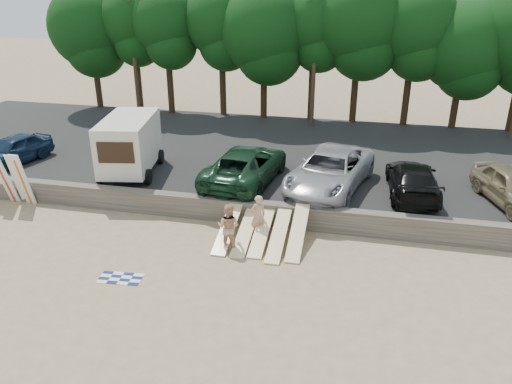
{
  "coord_description": "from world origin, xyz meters",
  "views": [
    {
      "loc": [
        5.42,
        -15.37,
        9.65
      ],
      "look_at": [
        1.27,
        3.0,
        1.44
      ],
      "focal_mm": 35.0,
      "sensor_mm": 36.0,
      "label": 1
    }
  ],
  "objects_px": {
    "box_trailer": "(129,143)",
    "car_1": "(245,165)",
    "beachgoer_a": "(258,216)",
    "car_2": "(330,171)",
    "car_0": "(12,150)",
    "car_3": "(413,179)",
    "beachgoer_b": "(228,227)",
    "cooler": "(246,225)"
  },
  "relations": [
    {
      "from": "car_0",
      "to": "cooler",
      "type": "height_order",
      "value": "car_0"
    },
    {
      "from": "car_2",
      "to": "beachgoer_a",
      "type": "height_order",
      "value": "car_2"
    },
    {
      "from": "box_trailer",
      "to": "beachgoer_a",
      "type": "bearing_deg",
      "value": -38.26
    },
    {
      "from": "box_trailer",
      "to": "beachgoer_b",
      "type": "distance_m",
      "value": 8.12
    },
    {
      "from": "car_1",
      "to": "car_3",
      "type": "distance_m",
      "value": 7.52
    },
    {
      "from": "box_trailer",
      "to": "car_2",
      "type": "relative_size",
      "value": 0.75
    },
    {
      "from": "car_0",
      "to": "beachgoer_b",
      "type": "height_order",
      "value": "car_0"
    },
    {
      "from": "car_0",
      "to": "car_1",
      "type": "xyz_separation_m",
      "value": [
        12.26,
        0.19,
        0.1
      ]
    },
    {
      "from": "box_trailer",
      "to": "car_0",
      "type": "height_order",
      "value": "box_trailer"
    },
    {
      "from": "car_1",
      "to": "beachgoer_a",
      "type": "height_order",
      "value": "car_1"
    },
    {
      "from": "car_0",
      "to": "car_2",
      "type": "xyz_separation_m",
      "value": [
        16.15,
        0.26,
        0.12
      ]
    },
    {
      "from": "beachgoer_a",
      "to": "beachgoer_b",
      "type": "relative_size",
      "value": 0.96
    },
    {
      "from": "cooler",
      "to": "beachgoer_a",
      "type": "bearing_deg",
      "value": -61.27
    },
    {
      "from": "beachgoer_b",
      "to": "cooler",
      "type": "relative_size",
      "value": 4.89
    },
    {
      "from": "car_2",
      "to": "beachgoer_a",
      "type": "xyz_separation_m",
      "value": [
        -2.44,
        -3.88,
        -0.66
      ]
    },
    {
      "from": "box_trailer",
      "to": "beachgoer_a",
      "type": "height_order",
      "value": "box_trailer"
    },
    {
      "from": "box_trailer",
      "to": "car_2",
      "type": "bearing_deg",
      "value": -9.9
    },
    {
      "from": "car_1",
      "to": "car_2",
      "type": "distance_m",
      "value": 3.9
    },
    {
      "from": "box_trailer",
      "to": "car_2",
      "type": "distance_m",
      "value": 9.65
    },
    {
      "from": "car_1",
      "to": "cooler",
      "type": "height_order",
      "value": "car_1"
    },
    {
      "from": "box_trailer",
      "to": "car_1",
      "type": "bearing_deg",
      "value": -9.96
    },
    {
      "from": "car_1",
      "to": "cooler",
      "type": "relative_size",
      "value": 15.68
    },
    {
      "from": "car_2",
      "to": "car_3",
      "type": "xyz_separation_m",
      "value": [
        3.62,
        0.11,
        -0.12
      ]
    },
    {
      "from": "car_2",
      "to": "cooler",
      "type": "xyz_separation_m",
      "value": [
        -3.06,
        -3.39,
        -1.39
      ]
    },
    {
      "from": "beachgoer_a",
      "to": "car_2",
      "type": "bearing_deg",
      "value": -157.85
    },
    {
      "from": "beachgoer_b",
      "to": "cooler",
      "type": "distance_m",
      "value": 1.88
    },
    {
      "from": "car_0",
      "to": "cooler",
      "type": "distance_m",
      "value": 13.52
    },
    {
      "from": "car_3",
      "to": "beachgoer_a",
      "type": "xyz_separation_m",
      "value": [
        -6.06,
        -3.99,
        -0.54
      ]
    },
    {
      "from": "car_3",
      "to": "cooler",
      "type": "xyz_separation_m",
      "value": [
        -6.68,
        -3.5,
        -1.27
      ]
    },
    {
      "from": "car_2",
      "to": "car_3",
      "type": "height_order",
      "value": "car_2"
    },
    {
      "from": "car_3",
      "to": "car_2",
      "type": "bearing_deg",
      "value": -1.3
    },
    {
      "from": "car_1",
      "to": "beachgoer_b",
      "type": "relative_size",
      "value": 3.21
    },
    {
      "from": "car_3",
      "to": "beachgoer_b",
      "type": "bearing_deg",
      "value": 33.79
    },
    {
      "from": "box_trailer",
      "to": "car_3",
      "type": "distance_m",
      "value": 13.28
    },
    {
      "from": "car_0",
      "to": "car_2",
      "type": "height_order",
      "value": "car_2"
    },
    {
      "from": "box_trailer",
      "to": "car_1",
      "type": "distance_m",
      "value": 5.78
    },
    {
      "from": "car_1",
      "to": "box_trailer",
      "type": "bearing_deg",
      "value": 6.68
    },
    {
      "from": "car_0",
      "to": "car_1",
      "type": "relative_size",
      "value": 0.72
    },
    {
      "from": "box_trailer",
      "to": "car_1",
      "type": "xyz_separation_m",
      "value": [
        5.73,
        0.08,
        -0.71
      ]
    },
    {
      "from": "car_0",
      "to": "beachgoer_a",
      "type": "height_order",
      "value": "car_0"
    },
    {
      "from": "car_0",
      "to": "car_1",
      "type": "bearing_deg",
      "value": 14.2
    },
    {
      "from": "beachgoer_a",
      "to": "beachgoer_b",
      "type": "distance_m",
      "value": 1.49
    }
  ]
}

